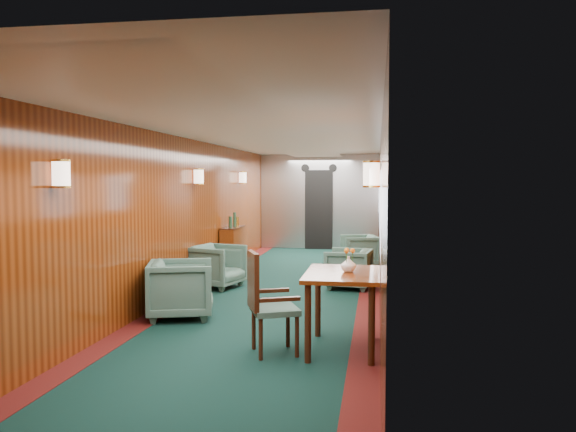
% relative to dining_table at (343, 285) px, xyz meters
% --- Properties ---
extents(room, '(12.00, 12.10, 2.40)m').
position_rel_dining_table_xyz_m(room, '(-1.12, 2.56, 0.96)').
color(room, black).
rests_on(room, ground).
extents(bulkhead, '(2.98, 0.17, 2.39)m').
position_rel_dining_table_xyz_m(bulkhead, '(-1.12, 8.48, 0.51)').
color(bulkhead, '#B5B6BC').
rests_on(bulkhead, ground).
extents(windows_right, '(0.02, 8.60, 0.80)m').
position_rel_dining_table_xyz_m(windows_right, '(0.37, 2.81, 0.78)').
color(windows_right, '#B4B6BB').
rests_on(windows_right, ground).
extents(wall_sconces, '(2.97, 7.97, 0.25)m').
position_rel_dining_table_xyz_m(wall_sconces, '(-1.12, 3.13, 1.11)').
color(wall_sconces, '#FCE0C4').
rests_on(wall_sconces, ground).
extents(dining_table, '(0.75, 1.07, 0.80)m').
position_rel_dining_table_xyz_m(dining_table, '(0.00, 0.00, 0.00)').
color(dining_table, maroon).
rests_on(dining_table, ground).
extents(side_chair, '(0.59, 0.61, 1.03)m').
position_rel_dining_table_xyz_m(side_chair, '(-0.75, -0.26, -0.12)').
color(side_chair, '#1A3E38').
rests_on(side_chair, ground).
extents(credenza, '(0.29, 0.93, 1.11)m').
position_rel_dining_table_xyz_m(credenza, '(-2.46, 4.96, -0.25)').
color(credenza, maroon).
rests_on(credenza, ground).
extents(flower_vase, '(0.18, 0.18, 0.16)m').
position_rel_dining_table_xyz_m(flower_vase, '(0.06, 0.02, 0.21)').
color(flower_vase, white).
rests_on(flower_vase, dining_table).
extents(armchair_left_near, '(1.00, 0.98, 0.73)m').
position_rel_dining_table_xyz_m(armchair_left_near, '(-2.11, 1.04, -0.31)').
color(armchair_left_near, '#1A3E38').
rests_on(armchair_left_near, ground).
extents(armchair_left_far, '(0.95, 0.93, 0.70)m').
position_rel_dining_table_xyz_m(armchair_left_far, '(-2.23, 3.06, -0.33)').
color(armchair_left_far, '#1A3E38').
rests_on(armchair_left_far, ground).
extents(armchair_right_near, '(0.79, 0.77, 0.64)m').
position_rel_dining_table_xyz_m(armchair_right_near, '(-0.11, 3.31, -0.35)').
color(armchair_right_near, '#1A3E38').
rests_on(armchair_right_near, ground).
extents(armchair_right_far, '(0.85, 0.83, 0.64)m').
position_rel_dining_table_xyz_m(armchair_right_far, '(-0.01, 5.66, -0.35)').
color(armchair_right_far, '#1A3E38').
rests_on(armchair_right_far, ground).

